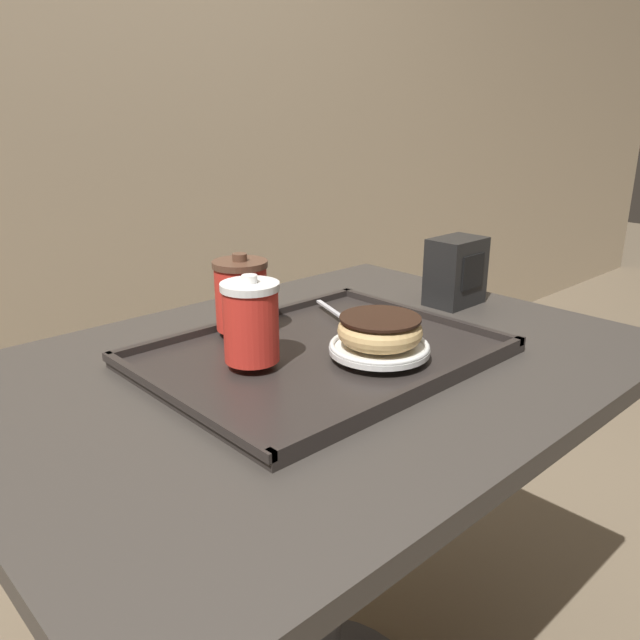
{
  "coord_description": "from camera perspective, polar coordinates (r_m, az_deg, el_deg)",
  "views": [
    {
      "loc": [
        -0.6,
        -0.65,
        1.08
      ],
      "look_at": [
        -0.0,
        -0.01,
        0.78
      ],
      "focal_mm": 35.0,
      "sensor_mm": 36.0,
      "label": 1
    }
  ],
  "objects": [
    {
      "name": "napkin_dispenser",
      "position": [
        1.23,
        12.33,
        4.36
      ],
      "size": [
        0.11,
        0.08,
        0.13
      ],
      "color": "black",
      "rests_on": "cafe_table"
    },
    {
      "name": "coffee_cup_front",
      "position": [
        0.87,
        -6.33,
        -0.12
      ],
      "size": [
        0.08,
        0.08,
        0.12
      ],
      "color": "red",
      "rests_on": "serving_tray"
    },
    {
      "name": "wall_behind",
      "position": [
        1.85,
        -25.75,
        20.64
      ],
      "size": [
        8.0,
        0.05,
        2.4
      ],
      "color": "tan",
      "rests_on": "ground_plane"
    },
    {
      "name": "spoon",
      "position": [
        1.05,
        2.39,
        0.14
      ],
      "size": [
        0.07,
        0.16,
        0.01
      ],
      "rotation": [
        0.0,
        0.0,
        4.36
      ],
      "color": "silver",
      "rests_on": "serving_tray"
    },
    {
      "name": "serving_tray",
      "position": [
        0.95,
        0.0,
        -3.26
      ],
      "size": [
        0.51,
        0.39,
        0.02
      ],
      "color": "#282321",
      "rests_on": "cafe_table"
    },
    {
      "name": "plate_with_chocolate_donut",
      "position": [
        0.92,
        5.45,
        -2.51
      ],
      "size": [
        0.15,
        0.15,
        0.01
      ],
      "color": "white",
      "rests_on": "serving_tray"
    },
    {
      "name": "cafe_table",
      "position": [
        1.03,
        -0.12,
        -11.57
      ],
      "size": [
        1.01,
        0.74,
        0.72
      ],
      "color": "#38332D",
      "rests_on": "ground_plane"
    },
    {
      "name": "coffee_cup_rear",
      "position": [
        1.0,
        -7.22,
        2.33
      ],
      "size": [
        0.09,
        0.09,
        0.12
      ],
      "color": "red",
      "rests_on": "serving_tray"
    },
    {
      "name": "donut_chocolate_glazed",
      "position": [
        0.91,
        5.5,
        -0.9
      ],
      "size": [
        0.12,
        0.12,
        0.04
      ],
      "color": "#DBB270",
      "rests_on": "plate_with_chocolate_donut"
    }
  ]
}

